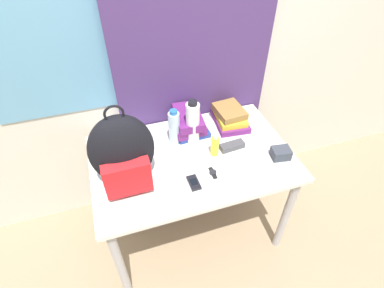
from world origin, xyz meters
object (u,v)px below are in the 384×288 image
object	(u,v)px
sunscreen_bottle	(215,145)
sunglasses_case	(232,146)
book_stack_left	(188,123)
wristwatch	(213,173)
backpack	(122,153)
water_bottle	(174,127)
camera_pouch	(281,153)
cell_phone	(194,183)
sports_bottle	(193,122)
book_stack_center	(230,116)

from	to	relation	value
sunscreen_bottle	sunglasses_case	distance (m)	0.13
book_stack_left	wristwatch	distance (m)	0.39
backpack	book_stack_left	distance (m)	0.54
sunglasses_case	sunscreen_bottle	bearing A→B (deg)	-173.33
water_bottle	camera_pouch	xyz separation A→B (m)	(0.55, -0.32, -0.08)
sunscreen_bottle	wristwatch	bearing A→B (deg)	-114.37
backpack	cell_phone	distance (m)	0.41
wristwatch	sports_bottle	bearing A→B (deg)	93.81
sports_bottle	cell_phone	xyz separation A→B (m)	(-0.10, -0.34, -0.13)
water_bottle	camera_pouch	size ratio (longest dim) A/B	2.04
water_bottle	camera_pouch	distance (m)	0.64
wristwatch	cell_phone	bearing A→B (deg)	-162.50
book_stack_center	sports_bottle	world-z (taller)	sports_bottle
cell_phone	sports_bottle	bearing A→B (deg)	72.87
cell_phone	camera_pouch	bearing A→B (deg)	3.85
sports_bottle	wristwatch	size ratio (longest dim) A/B	3.30
water_bottle	camera_pouch	world-z (taller)	water_bottle
book_stack_center	wristwatch	world-z (taller)	book_stack_center
water_bottle	book_stack_center	bearing A→B (deg)	9.81
water_bottle	sunscreen_bottle	size ratio (longest dim) A/B	1.59
backpack	book_stack_left	world-z (taller)	backpack
sunscreen_bottle	wristwatch	size ratio (longest dim) A/B	1.70
sunscreen_bottle	camera_pouch	bearing A→B (deg)	-21.92
water_bottle	sunglasses_case	bearing A→B (deg)	-28.05
book_stack_center	backpack	bearing A→B (deg)	-158.18
sunscreen_bottle	sunglasses_case	bearing A→B (deg)	6.67
wristwatch	book_stack_left	bearing A→B (deg)	92.86
camera_pouch	sunscreen_bottle	bearing A→B (deg)	158.08
sunglasses_case	wristwatch	xyz separation A→B (m)	(-0.18, -0.15, -0.01)
sports_bottle	sunglasses_case	xyz separation A→B (m)	(0.20, -0.15, -0.12)
camera_pouch	wristwatch	size ratio (longest dim) A/B	1.32
book_stack_left	sunscreen_bottle	world-z (taller)	sunscreen_bottle
cell_phone	sunglasses_case	xyz separation A→B (m)	(0.31, 0.19, 0.01)
water_bottle	sports_bottle	size ratio (longest dim) A/B	0.82
sports_bottle	sunglasses_case	bearing A→B (deg)	-35.68
cell_phone	book_stack_center	bearing A→B (deg)	47.73
book_stack_center	camera_pouch	xyz separation A→B (m)	(0.16, -0.39, -0.02)
book_stack_left	camera_pouch	size ratio (longest dim) A/B	2.43
sunscreen_bottle	camera_pouch	xyz separation A→B (m)	(0.36, -0.14, -0.04)
book_stack_center	wristwatch	size ratio (longest dim) A/B	3.29
camera_pouch	sunglasses_case	bearing A→B (deg)	146.46
book_stack_left	cell_phone	xyz separation A→B (m)	(-0.11, -0.43, -0.06)
backpack	sunscreen_bottle	bearing A→B (deg)	4.42
book_stack_center	sunglasses_case	bearing A→B (deg)	-109.26
sports_bottle	sunglasses_case	distance (m)	0.28
backpack	camera_pouch	bearing A→B (deg)	-6.73
backpack	sports_bottle	xyz separation A→B (m)	(0.43, 0.20, -0.06)
sunglasses_case	backpack	bearing A→B (deg)	-175.16
sunscreen_bottle	wristwatch	world-z (taller)	sunscreen_bottle
wristwatch	sunscreen_bottle	bearing A→B (deg)	65.63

